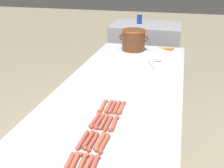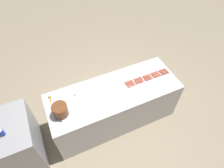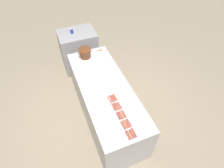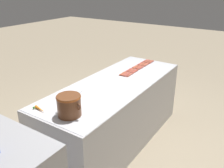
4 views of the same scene
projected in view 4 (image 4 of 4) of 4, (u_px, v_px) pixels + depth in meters
name	position (u px, v px, depth m)	size (l,w,h in m)	color
ground_plane	(115.00, 140.00, 3.57)	(20.00, 20.00, 0.00)	gray
griddle_counter	(115.00, 113.00, 3.39)	(0.88, 2.40, 0.92)	#BCBCC1
hot_dog_0	(151.00, 62.00, 4.00)	(0.03, 0.16, 0.02)	#B1513F
hot_dog_1	(146.00, 65.00, 3.87)	(0.03, 0.16, 0.02)	#B35742
hot_dog_2	(141.00, 68.00, 3.72)	(0.02, 0.16, 0.02)	#B55546
hot_dog_3	(135.00, 71.00, 3.58)	(0.03, 0.16, 0.02)	#BF533E
hot_dog_4	(130.00, 75.00, 3.44)	(0.03, 0.16, 0.02)	#BE5D45
hot_dog_5	(150.00, 62.00, 4.01)	(0.03, 0.16, 0.02)	#B75E3F
hot_dog_6	(145.00, 65.00, 3.87)	(0.03, 0.16, 0.02)	#BA5943
hot_dog_7	(139.00, 68.00, 3.73)	(0.03, 0.16, 0.02)	#B1513D
hot_dog_8	(134.00, 71.00, 3.59)	(0.03, 0.16, 0.02)	#B64F47
hot_dog_9	(128.00, 75.00, 3.45)	(0.02, 0.16, 0.02)	#BC5546
hot_dog_10	(148.00, 61.00, 4.03)	(0.03, 0.16, 0.02)	#B05443
hot_dog_11	(143.00, 64.00, 3.89)	(0.03, 0.16, 0.02)	#B45C3E
hot_dog_12	(138.00, 67.00, 3.75)	(0.03, 0.16, 0.02)	#B24F40
hot_dog_13	(132.00, 71.00, 3.60)	(0.02, 0.16, 0.02)	#B25D42
hot_dog_14	(126.00, 74.00, 3.47)	(0.02, 0.16, 0.02)	#B05346
hot_dog_15	(147.00, 61.00, 4.04)	(0.02, 0.16, 0.02)	#BA5A42
hot_dog_16	(141.00, 64.00, 3.90)	(0.03, 0.16, 0.02)	#BE5C45
hot_dog_17	(136.00, 67.00, 3.76)	(0.03, 0.16, 0.02)	#BA5E3E
hot_dog_18	(131.00, 70.00, 3.62)	(0.02, 0.16, 0.02)	#BB5541
hot_dog_19	(124.00, 74.00, 3.48)	(0.03, 0.16, 0.02)	#BC5A42
hot_dog_20	(145.00, 61.00, 4.05)	(0.03, 0.16, 0.02)	#B05043
hot_dog_21	(140.00, 64.00, 3.91)	(0.03, 0.16, 0.02)	#B55044
hot_dog_22	(135.00, 67.00, 3.78)	(0.03, 0.16, 0.02)	#B45640
hot_dog_23	(129.00, 70.00, 3.64)	(0.03, 0.16, 0.02)	#BE5043
hot_dog_24	(122.00, 73.00, 3.49)	(0.03, 0.16, 0.02)	#BE5D3E
bean_pot	(69.00, 104.00, 2.38)	(0.31, 0.25, 0.22)	brown
serving_spoon	(73.00, 95.00, 2.83)	(0.14, 0.26, 0.02)	#B7B7BC
carrot	(40.00, 109.00, 2.51)	(0.18, 0.06, 0.03)	orange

